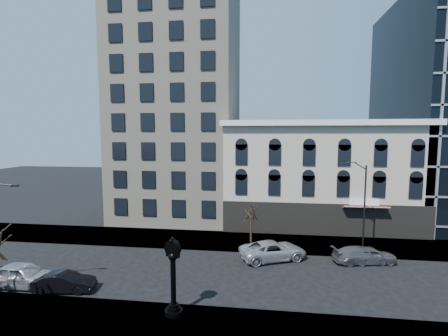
# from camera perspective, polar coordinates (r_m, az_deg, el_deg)

# --- Properties ---
(ground) EXTENTS (160.00, 160.00, 0.00)m
(ground) POSITION_cam_1_polar(r_m,az_deg,el_deg) (27.19, -5.54, -17.85)
(ground) COLOR black
(ground) RESTS_ON ground
(sidewalk_far) EXTENTS (160.00, 6.00, 0.12)m
(sidewalk_far) POSITION_cam_1_polar(r_m,az_deg,el_deg) (34.50, -2.50, -12.51)
(sidewalk_far) COLOR gray
(sidewalk_far) RESTS_ON ground
(sidewalk_near) EXTENTS (160.00, 6.00, 0.12)m
(sidewalk_near) POSITION_cam_1_polar(r_m,az_deg,el_deg) (20.34, -11.18, -26.49)
(sidewalk_near) COLOR gray
(sidewalk_near) RESTS_ON ground
(cream_tower) EXTENTS (15.90, 15.40, 42.50)m
(cream_tower) POSITION_cam_1_polar(r_m,az_deg,el_deg) (45.51, -8.07, 16.41)
(cream_tower) COLOR #BFB39A
(cream_tower) RESTS_ON ground
(victorian_row) EXTENTS (22.60, 11.19, 12.50)m
(victorian_row) POSITION_cam_1_polar(r_m,az_deg,el_deg) (40.94, 16.24, -1.31)
(victorian_row) COLOR #BCAF9B
(victorian_row) RESTS_ON ground
(street_clock) EXTENTS (1.09, 1.09, 4.80)m
(street_clock) POSITION_cam_1_polar(r_m,az_deg,el_deg) (20.69, -8.91, -18.83)
(street_clock) COLOR black
(street_clock) RESTS_ON sidewalk_near
(street_lamp_far) EXTENTS (2.20, 0.45, 8.51)m
(street_lamp_far) POSITION_cam_1_polar(r_m,az_deg,el_deg) (32.40, 22.55, -2.37)
(street_lamp_far) COLOR black
(street_lamp_far) RESTS_ON sidewalk_far
(bare_tree_far) EXTENTS (2.50, 2.50, 4.29)m
(bare_tree_far) POSITION_cam_1_polar(r_m,az_deg,el_deg) (32.84, 4.80, -7.51)
(bare_tree_far) COLOR #312718
(bare_tree_far) RESTS_ON sidewalk_far
(car_near_a) EXTENTS (5.05, 2.07, 1.71)m
(car_near_a) POSITION_cam_1_polar(r_m,az_deg,el_deg) (28.55, -31.89, -15.69)
(car_near_a) COLOR #A5A8AD
(car_near_a) RESTS_ON ground
(car_near_b) EXTENTS (4.26, 2.02, 1.35)m
(car_near_b) POSITION_cam_1_polar(r_m,az_deg,el_deg) (26.44, -26.21, -17.55)
(car_near_b) COLOR black
(car_near_b) RESTS_ON ground
(car_far_a) EXTENTS (6.42, 4.74, 1.62)m
(car_far_a) POSITION_cam_1_polar(r_m,az_deg,el_deg) (29.67, 8.61, -14.14)
(car_far_a) COLOR #A5A8AD
(car_far_a) RESTS_ON ground
(car_far_b) EXTENTS (5.01, 2.86, 1.37)m
(car_far_b) POSITION_cam_1_polar(r_m,az_deg,el_deg) (30.97, 22.89, -13.92)
(car_far_b) COLOR #595B60
(car_far_b) RESTS_ON ground
(car_far_c) EXTENTS (4.37, 2.37, 1.41)m
(car_far_c) POSITION_cam_1_polar(r_m,az_deg,el_deg) (31.25, 24.41, -13.76)
(car_far_c) COLOR #595B60
(car_far_c) RESTS_ON ground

